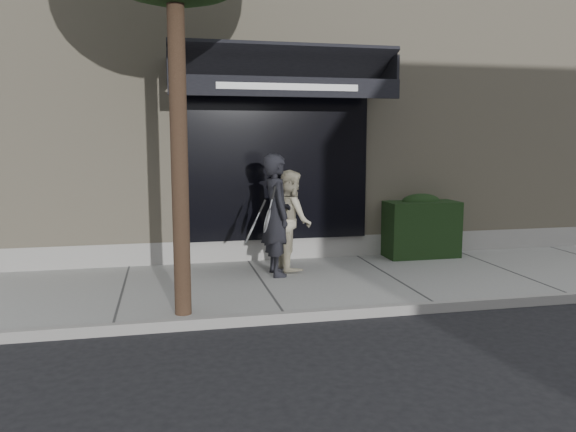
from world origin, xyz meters
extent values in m
plane|color=black|center=(0.00, 0.00, 0.00)|extent=(80.00, 80.00, 0.00)
cube|color=gray|center=(0.00, 0.00, 0.06)|extent=(20.00, 3.00, 0.12)
cube|color=gray|center=(0.00, -1.55, 0.07)|extent=(20.00, 0.10, 0.14)
cube|color=tan|center=(0.00, 5.00, 2.75)|extent=(14.00, 7.00, 5.50)
cube|color=gray|center=(0.00, 1.70, 0.25)|extent=(14.02, 0.42, 0.50)
cube|color=black|center=(-1.50, 1.55, 1.80)|extent=(3.20, 0.30, 2.60)
cube|color=gray|center=(-3.10, 1.70, 1.80)|extent=(0.08, 0.40, 2.60)
cube|color=gray|center=(0.10, 1.70, 1.80)|extent=(0.08, 0.40, 2.60)
cube|color=gray|center=(-1.50, 1.70, 3.14)|extent=(3.36, 0.40, 0.12)
cube|color=black|center=(-1.50, 1.00, 3.40)|extent=(3.60, 1.03, 0.55)
cube|color=black|center=(-1.50, 0.50, 3.01)|extent=(3.60, 0.05, 0.30)
cube|color=white|center=(-1.50, 0.47, 3.01)|extent=(2.20, 0.01, 0.10)
cube|color=black|center=(-3.28, 1.00, 3.32)|extent=(0.04, 1.00, 0.45)
cube|color=black|center=(0.28, 1.00, 3.32)|extent=(0.04, 1.00, 0.45)
cube|color=black|center=(1.10, 1.25, 0.62)|extent=(1.30, 0.70, 1.00)
ellipsoid|color=black|center=(1.10, 1.25, 1.12)|extent=(0.71, 0.38, 0.27)
cylinder|color=black|center=(-3.20, -1.30, 2.40)|extent=(0.20, 0.20, 4.80)
imported|color=black|center=(-1.71, 0.41, 1.06)|extent=(0.49, 0.71, 1.88)
torus|color=silver|center=(-1.91, 0.11, 1.03)|extent=(0.12, 0.31, 0.30)
cylinder|color=silver|center=(-1.91, 0.11, 1.03)|extent=(0.09, 0.27, 0.26)
cylinder|color=silver|center=(-1.91, 0.11, 1.03)|extent=(0.18, 0.03, 0.06)
cylinder|color=black|center=(-1.91, 0.11, 1.03)|extent=(0.20, 0.05, 0.08)
torus|color=silver|center=(-2.16, 0.11, 0.87)|extent=(0.20, 0.33, 0.29)
cylinder|color=silver|center=(-2.16, 0.11, 0.87)|extent=(0.17, 0.29, 0.25)
cylinder|color=silver|center=(-2.16, 0.11, 0.87)|extent=(0.17, 0.05, 0.09)
cylinder|color=black|center=(-2.16, 0.11, 0.87)|extent=(0.20, 0.07, 0.11)
imported|color=#B7AE92|center=(-1.41, 0.75, 0.93)|extent=(0.69, 0.84, 1.62)
torus|color=silver|center=(-1.68, 0.52, 0.85)|extent=(0.16, 0.31, 0.30)
cylinder|color=silver|center=(-1.68, 0.52, 0.85)|extent=(0.13, 0.27, 0.27)
cylinder|color=silver|center=(-1.68, 0.52, 0.85)|extent=(0.18, 0.08, 0.04)
cylinder|color=black|center=(-1.68, 0.52, 0.85)|extent=(0.20, 0.10, 0.06)
camera|label=1|loc=(-3.36, -8.00, 2.22)|focal=35.00mm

